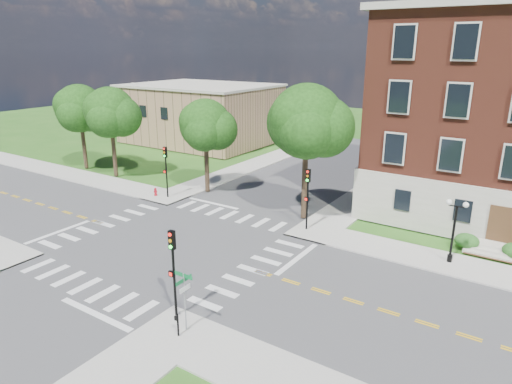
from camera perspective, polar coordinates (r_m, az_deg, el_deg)
The scene contains 19 objects.
ground at distance 33.67m, azimuth -10.73°, elevation -6.46°, with size 160.00×160.00×0.00m, color #285A19.
road_ew at distance 33.67m, azimuth -10.73°, elevation -6.45°, with size 90.00×12.00×0.01m, color #3D3D3F.
road_ns at distance 33.67m, azimuth -10.73°, elevation -6.45°, with size 12.00×90.00×0.01m, color #3D3D3F.
sidewalk_ne at distance 40.05m, azimuth 22.15°, elevation -3.43°, with size 34.00×34.00×0.12m.
sidewalk_nw at distance 54.26m, azimuth -11.29°, elevation 2.91°, with size 34.00×34.00×0.12m.
crosswalk_east at distance 29.52m, azimuth -0.43°, elevation -9.74°, with size 2.20×10.20×0.02m, color silver, non-canonical shape.
stop_bar_east at distance 31.10m, azimuth 5.17°, elevation -8.32°, with size 0.40×5.50×0.00m, color silver.
secondary_building at distance 68.44m, azimuth -6.89°, elevation 9.76°, with size 20.40×15.40×8.30m.
tree_a at distance 55.47m, azimuth -21.18°, elevation 9.70°, with size 5.34×5.34×9.57m.
tree_b at distance 50.84m, azimuth -17.76°, elevation 9.44°, with size 5.32×5.32×9.58m.
tree_c at distance 43.36m, azimuth -6.35°, elevation 8.32°, with size 4.85×4.85×8.95m.
tree_d at distance 35.98m, azimuth 6.34°, elevation 8.72°, with size 5.89×5.89×10.90m.
traffic_signal_se at distance 23.73m, azimuth -10.33°, elevation -8.66°, with size 0.33×0.37×4.80m.
traffic_signal_ne at distance 34.63m, azimuth 6.47°, elevation 0.08°, with size 0.33×0.37×4.80m.
traffic_signal_nw at distance 42.84m, azimuth -11.21°, elevation 3.29°, with size 0.35×0.40×4.80m.
twin_lamp_west at distance 32.00m, azimuth 23.50°, elevation -4.11°, with size 1.36×0.36×4.23m.
street_sign_pole at distance 22.93m, azimuth -8.93°, elevation -12.06°, with size 1.10×1.10×3.10m.
push_button_post at distance 23.30m, azimuth -9.77°, elevation -15.94°, with size 0.14×0.21×1.20m.
fire_hydrant at distance 44.25m, azimuth -12.45°, elevation 0.01°, with size 0.35×0.35×0.75m.
Camera 1 is at (21.79, -21.76, 13.62)m, focal length 32.00 mm.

